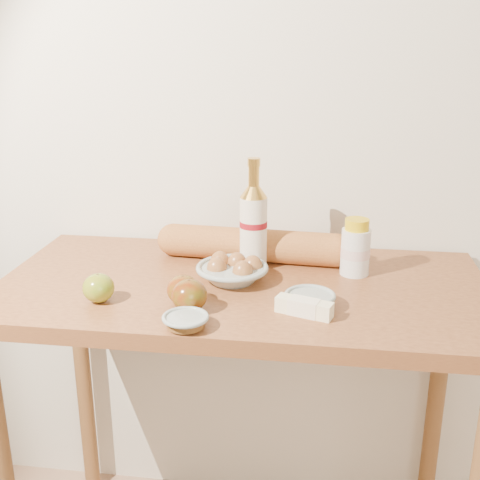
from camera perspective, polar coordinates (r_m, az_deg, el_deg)
name	(u,v)px	position (r m, az deg, el deg)	size (l,w,h in m)	color
back_wall	(258,103)	(1.71, 1.72, 12.83)	(3.50, 0.02, 2.60)	silver
table	(242,327)	(1.54, 0.16, -8.28)	(1.20, 0.60, 0.90)	#985B31
bourbon_bottle	(253,225)	(1.54, 1.28, 1.47)	(0.08, 0.08, 0.29)	beige
cream_bottle	(355,249)	(1.54, 10.89, -0.83)	(0.09, 0.09, 0.15)	silver
egg_bowl	(233,271)	(1.49, -0.70, -2.92)	(0.21, 0.21, 0.06)	#95A39E
baguette	(253,245)	(1.61, 1.20, -0.46)	(0.54, 0.12, 0.09)	#C37A3B
apple_yellowgreen	(99,288)	(1.40, -13.27, -4.44)	(0.09, 0.09, 0.07)	olive
apple_redgreen_front	(183,290)	(1.36, -5.42, -4.71)	(0.09, 0.09, 0.07)	#92070C
apple_redgreen_right	(189,295)	(1.33, -4.82, -5.26)	(0.10, 0.10, 0.07)	maroon
sugar_bowl	(186,321)	(1.26, -5.19, -7.66)	(0.11, 0.11, 0.03)	#96A49F
syrup_bowl	(310,300)	(1.35, 6.63, -5.64)	(0.15, 0.15, 0.03)	#929F99
butter_stick	(304,307)	(1.32, 6.10, -6.36)	(0.13, 0.07, 0.04)	#FAF4C2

